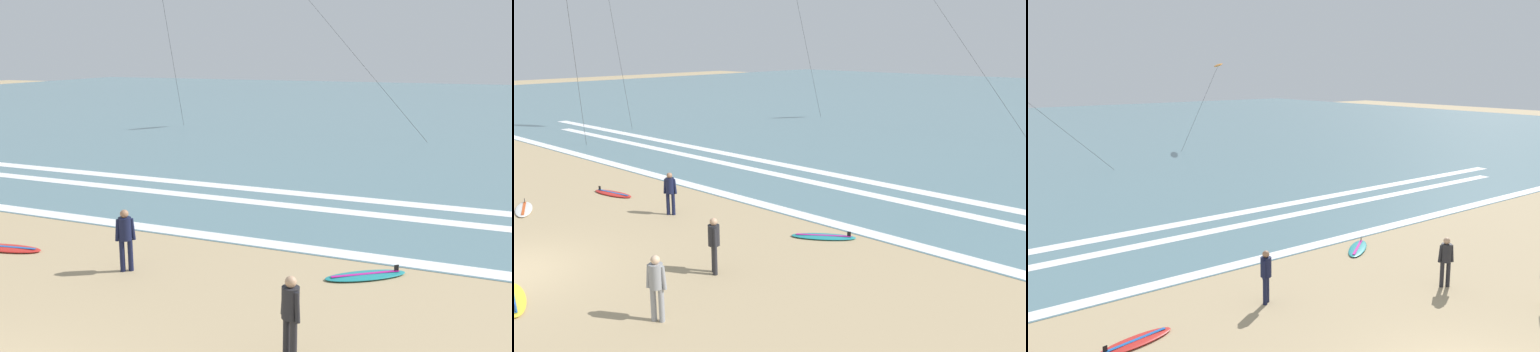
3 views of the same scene
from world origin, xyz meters
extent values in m
cube|color=slate|center=(0.00, 54.11, 0.01)|extent=(140.00, 90.00, 0.01)
cube|color=white|center=(1.94, 9.51, 0.01)|extent=(59.82, 0.64, 0.01)
cube|color=white|center=(-0.82, 13.59, 0.01)|extent=(45.03, 0.67, 0.01)
cube|color=white|center=(-1.58, 15.41, 0.01)|extent=(51.67, 0.75, 0.01)
cylinder|color=#232328|center=(4.37, 3.80, 0.41)|extent=(0.13, 0.13, 0.82)
cylinder|color=#232328|center=(4.20, 3.91, 0.41)|extent=(0.13, 0.13, 0.82)
cylinder|color=#232328|center=(4.28, 3.85, 1.11)|extent=(0.32, 0.32, 0.58)
cylinder|color=#232328|center=(4.44, 3.75, 1.08)|extent=(0.16, 0.15, 0.56)
cylinder|color=#232328|center=(4.12, 3.96, 1.08)|extent=(0.16, 0.15, 0.56)
sphere|color=tan|center=(4.28, 3.85, 1.49)|extent=(0.21, 0.21, 0.21)
cylinder|color=#141938|center=(-0.96, 6.22, 0.41)|extent=(0.13, 0.13, 0.82)
cylinder|color=#141938|center=(-0.80, 6.34, 0.41)|extent=(0.13, 0.13, 0.82)
cylinder|color=#141938|center=(-0.88, 6.28, 1.11)|extent=(0.32, 0.32, 0.58)
cylinder|color=#141938|center=(-1.03, 6.17, 1.08)|extent=(0.16, 0.15, 0.56)
cylinder|color=#141938|center=(-0.73, 6.39, 1.08)|extent=(0.16, 0.15, 0.56)
sphere|color=#9E7051|center=(-0.88, 6.28, 1.49)|extent=(0.21, 0.21, 0.21)
ellipsoid|color=red|center=(-4.89, 6.31, 0.04)|extent=(2.17, 0.94, 0.09)
cube|color=#1959B2|center=(-4.89, 6.31, 0.09)|extent=(1.78, 0.40, 0.01)
ellipsoid|color=teal|center=(4.77, 8.14, 0.04)|extent=(2.06, 1.71, 0.09)
cube|color=#BF198C|center=(4.77, 8.14, 0.09)|extent=(1.51, 1.12, 0.01)
cube|color=black|center=(5.44, 8.61, 0.17)|extent=(0.11, 0.08, 0.16)
cylinder|color=#333333|center=(-0.99, 32.78, 4.98)|extent=(10.01, 4.58, 9.97)
camera|label=1|loc=(7.18, -4.82, 5.40)|focal=39.49mm
camera|label=2|loc=(14.89, -5.35, 6.18)|focal=38.25mm
camera|label=3|loc=(-9.90, -6.15, 6.71)|focal=39.32mm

